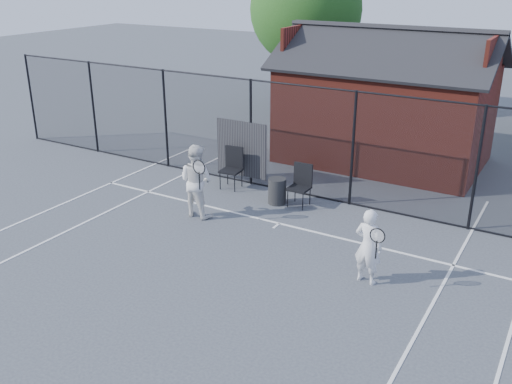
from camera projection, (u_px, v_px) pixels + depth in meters
The scene contains 10 objects.
ground at pixel (209, 278), 11.39m from camera, with size 80.00×80.00×0.00m, color #41444A.
court_lines at pixel (167, 310), 10.33m from camera, with size 11.02×18.00×0.01m.
fence at pixel (306, 144), 15.00m from camera, with size 22.04×3.00×3.00m.
clubhouse at pixel (385, 111), 17.77m from camera, with size 6.50×4.36×4.19m.
tree_left at pixel (306, 9), 22.78m from camera, with size 4.48×4.48×6.44m.
player_front at pixel (368, 246), 10.98m from camera, with size 0.71×0.54×1.55m.
player_back at pixel (196, 181), 13.94m from camera, with size 1.01×0.75×1.83m.
chair_left at pixel (231, 169), 15.81m from camera, with size 0.54×0.56×1.13m, color black.
chair_right at pixel (299, 186), 14.62m from camera, with size 0.52×0.54×1.08m, color black.
waste_bin at pixel (277, 191), 14.86m from camera, with size 0.47×0.47×0.68m, color #272727.
Camera 1 is at (5.85, -8.10, 5.80)m, focal length 40.00 mm.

